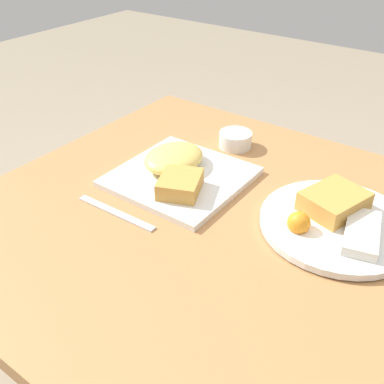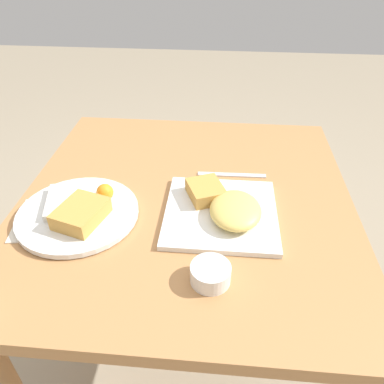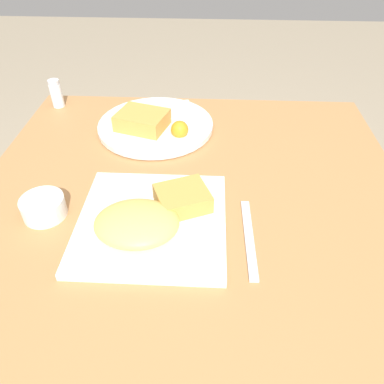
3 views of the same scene
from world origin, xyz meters
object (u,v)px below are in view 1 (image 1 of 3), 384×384
object	(u,v)px
plate_square_near	(178,170)
plate_oval_far	(337,219)
butter_knife	(116,213)
sauce_ramekin	(235,139)

from	to	relation	value
plate_square_near	plate_oval_far	world-z (taller)	plate_square_near
butter_knife	plate_oval_far	bearing A→B (deg)	29.12
plate_square_near	butter_knife	world-z (taller)	plate_square_near
plate_oval_far	sauce_ramekin	world-z (taller)	plate_oval_far
plate_oval_far	butter_knife	world-z (taller)	plate_oval_far
plate_square_near	sauce_ramekin	xyz separation A→B (m)	(-0.21, 0.02, -0.00)
sauce_ramekin	butter_knife	bearing A→B (deg)	-6.24
plate_oval_far	butter_knife	distance (m)	0.44
plate_square_near	plate_oval_far	distance (m)	0.36
plate_oval_far	plate_square_near	bearing A→B (deg)	-83.78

